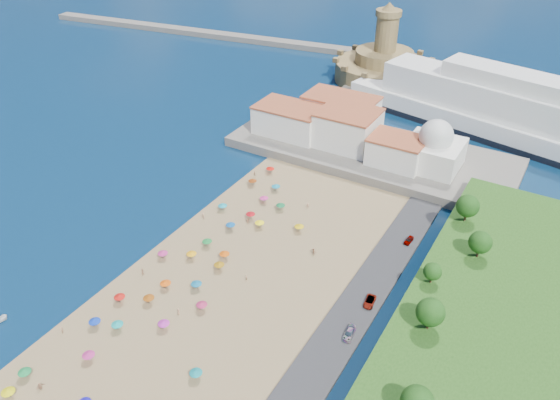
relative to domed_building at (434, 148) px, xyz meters
The scene contains 12 objects.
ground 77.60m from the domed_building, 112.91° to the right, with size 700.00×700.00×0.00m, color #071938.
terrace 21.44m from the domed_building, behind, with size 90.00×36.00×3.00m, color #59544C.
jetty 56.51m from the domed_building, 138.62° to the left, with size 18.00×70.00×2.40m, color #59544C.
breakwater 162.43m from the domed_building, 149.64° to the left, with size 200.00×7.00×2.60m, color #59544C.
waterfront_buildings 33.17m from the domed_building, behind, with size 57.00×29.00×11.00m.
domed_building is the anchor object (origin of this frame).
fortress 79.11m from the domed_building, 122.08° to the left, with size 40.00×40.00×32.40m.
cruise_ship 41.45m from the domed_building, 61.06° to the left, with size 130.39×45.22×28.20m.
beach_parasols 89.43m from the domed_building, 111.70° to the right, with size 31.31×114.68×2.20m.
beachgoers 82.96m from the domed_building, 113.20° to the right, with size 34.18×100.41×1.88m.
parked_cars 69.69m from the domed_building, 85.03° to the right, with size 2.64×72.34×1.33m.
hillside_trees 80.98m from the domed_building, 76.27° to the right, with size 15.67×105.58×7.51m.
Camera 1 is at (63.22, -75.94, 84.39)m, focal length 35.00 mm.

